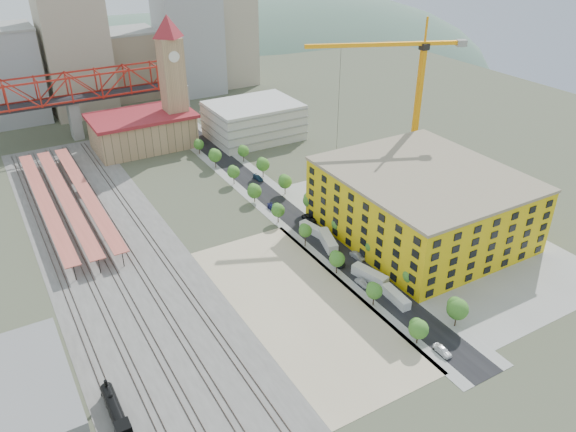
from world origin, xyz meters
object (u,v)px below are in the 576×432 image
construction_building (422,203)px  site_trailer_c (328,241)px  tower_crane (410,85)px  site_trailer_b (370,275)px  clock_tower (172,69)px  locomotive (119,421)px  site_trailer_a (396,297)px  car_0 (443,351)px  site_trailer_d (313,229)px

construction_building → site_trailer_c: 28.14m
tower_crane → site_trailer_c: 58.66m
site_trailer_b → site_trailer_c: site_trailer_c is taller
clock_tower → site_trailer_c: clock_tower is taller
locomotive → tower_crane: bearing=26.5°
site_trailer_b → site_trailer_c: bearing=75.6°
locomotive → site_trailer_a: locomotive is taller
clock_tower → construction_building: bearing=-71.2°
clock_tower → construction_building: clock_tower is taller
construction_building → site_trailer_b: construction_building is taller
construction_building → tower_crane: 41.89m
tower_crane → car_0: (-47.31, -69.71, -31.83)m
site_trailer_a → site_trailer_d: bearing=93.3°
site_trailer_b → site_trailer_c: (0.00, 18.66, 0.08)m
site_trailer_d → tower_crane: bearing=6.9°
construction_building → site_trailer_a: size_ratio=5.79×
tower_crane → site_trailer_c: tower_crane is taller
site_trailer_a → locomotive: bearing=-173.4°
site_trailer_a → site_trailer_b: 9.98m
site_trailer_a → site_trailer_c: size_ratio=0.84×
site_trailer_a → site_trailer_c: 28.64m
clock_tower → car_0: bearing=-88.0°
site_trailer_c → car_0: bearing=-77.1°
clock_tower → site_trailer_c: 97.04m
site_trailer_a → clock_tower: bearing=97.1°
site_trailer_b → site_trailer_d: bearing=75.6°
site_trailer_a → site_trailer_c: (0.00, 28.64, 0.22)m
clock_tower → site_trailer_c: size_ratio=5.02×
locomotive → tower_crane: 127.01m
construction_building → site_trailer_d: bearing=150.2°
construction_building → locomotive: bearing=-164.6°
site_trailer_a → car_0: (-3.00, -18.57, -0.44)m
car_0 → construction_building: bearing=54.2°
construction_building → site_trailer_b: 29.53m
construction_building → tower_crane: (18.31, 29.71, 23.18)m
construction_building → locomotive: 95.70m
clock_tower → site_trailer_b: 115.04m
locomotive → site_trailer_b: (66.00, 13.81, -0.55)m
construction_building → car_0: (-29.00, -40.00, -8.65)m
clock_tower → site_trailer_a: (8.00, -121.42, -27.50)m
tower_crane → car_0: 90.06m
site_trailer_a → site_trailer_c: site_trailer_c is taller
construction_building → tower_crane: tower_crane is taller
construction_building → site_trailer_a: construction_building is taller
clock_tower → site_trailer_d: 89.80m
site_trailer_b → car_0: 28.71m
clock_tower → locomotive: bearing=-114.8°
site_trailer_c → car_0: size_ratio=2.32×
tower_crane → site_trailer_a: bearing=-130.9°
tower_crane → site_trailer_d: (-44.31, -14.82, -31.42)m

